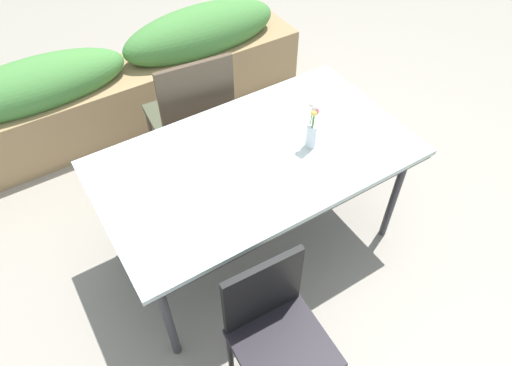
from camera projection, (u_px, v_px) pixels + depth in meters
The scene contains 6 objects.
ground_plane at pixel (250, 243), 2.99m from camera, with size 12.00×12.00×0.00m, color gray.
dining_table at pixel (256, 163), 2.46m from camera, with size 1.67×0.95×0.77m.
chair_far_side at pixel (192, 114), 2.99m from camera, with size 0.54×0.54×1.02m.
chair_near_left at pixel (276, 330), 2.04m from camera, with size 0.42×0.42×0.88m.
flower_vase at pixel (312, 127), 2.38m from camera, with size 0.06×0.07×0.29m.
planter_box at pixel (131, 81), 3.55m from camera, with size 2.86×0.48×0.80m.
Camera 1 is at (-0.89, -1.49, 2.46)m, focal length 32.48 mm.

